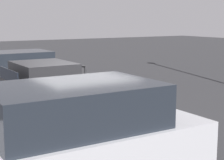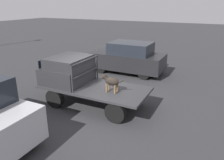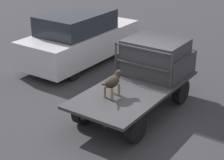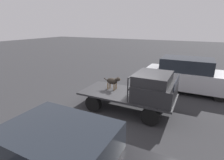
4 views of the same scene
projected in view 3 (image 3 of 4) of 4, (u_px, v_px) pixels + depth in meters
ground_plane at (134, 112)px, 10.48m from camera, size 80.00×80.00×0.00m
flatbed_truck at (135, 93)px, 10.25m from camera, size 4.11×1.91×0.78m
truck_cab at (156, 57)px, 10.87m from camera, size 1.58×1.79×1.05m
truck_headboard at (142, 60)px, 10.18m from camera, size 0.04×1.79×1.00m
dog at (113, 81)px, 9.51m from camera, size 0.87×0.29×0.66m
parked_pickup_far at (80, 38)px, 13.75m from camera, size 4.89×1.99×1.92m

